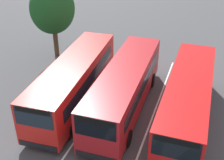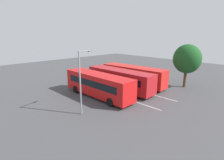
{
  "view_description": "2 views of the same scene",
  "coord_description": "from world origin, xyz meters",
  "px_view_note": "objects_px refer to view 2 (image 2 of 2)",
  "views": [
    {
      "loc": [
        16.16,
        4.6,
        11.76
      ],
      "look_at": [
        -0.93,
        -1.48,
        1.36
      ],
      "focal_mm": 46.54,
      "sensor_mm": 36.0,
      "label": 1
    },
    {
      "loc": [
        -17.06,
        18.43,
        8.2
      ],
      "look_at": [
        0.87,
        0.84,
        1.66
      ],
      "focal_mm": 28.13,
      "sensor_mm": 36.0,
      "label": 2
    }
  ],
  "objects_px": {
    "bus_center_left": "(119,79)",
    "bus_center_right": "(98,84)",
    "street_lamp": "(81,78)",
    "bus_far_left": "(133,75)",
    "pedestrian": "(76,78)",
    "depot_tree": "(187,59)"
  },
  "relations": [
    {
      "from": "bus_center_left",
      "to": "pedestrian",
      "type": "relative_size",
      "value": 6.35
    },
    {
      "from": "pedestrian",
      "to": "street_lamp",
      "type": "height_order",
      "value": "street_lamp"
    },
    {
      "from": "bus_center_left",
      "to": "pedestrian",
      "type": "height_order",
      "value": "bus_center_left"
    },
    {
      "from": "street_lamp",
      "to": "pedestrian",
      "type": "bearing_deg",
      "value": 43.36
    },
    {
      "from": "bus_far_left",
      "to": "pedestrian",
      "type": "height_order",
      "value": "bus_far_left"
    },
    {
      "from": "bus_center_left",
      "to": "bus_center_right",
      "type": "xyz_separation_m",
      "value": [
        0.13,
        4.12,
        0.0
      ]
    },
    {
      "from": "bus_center_left",
      "to": "street_lamp",
      "type": "xyz_separation_m",
      "value": [
        -2.8,
        8.68,
        2.13
      ]
    },
    {
      "from": "bus_center_left",
      "to": "pedestrian",
      "type": "distance_m",
      "value": 8.22
    },
    {
      "from": "bus_center_left",
      "to": "street_lamp",
      "type": "height_order",
      "value": "street_lamp"
    },
    {
      "from": "street_lamp",
      "to": "bus_far_left",
      "type": "bearing_deg",
      "value": -2.27
    },
    {
      "from": "bus_center_left",
      "to": "depot_tree",
      "type": "distance_m",
      "value": 10.99
    },
    {
      "from": "bus_far_left",
      "to": "pedestrian",
      "type": "xyz_separation_m",
      "value": [
        7.49,
        6.1,
        -0.7
      ]
    },
    {
      "from": "bus_far_left",
      "to": "bus_center_right",
      "type": "bearing_deg",
      "value": 87.44
    },
    {
      "from": "bus_center_left",
      "to": "bus_center_right",
      "type": "relative_size",
      "value": 1.0
    },
    {
      "from": "bus_center_left",
      "to": "depot_tree",
      "type": "xyz_separation_m",
      "value": [
        -6.15,
        -8.68,
        2.77
      ]
    },
    {
      "from": "street_lamp",
      "to": "depot_tree",
      "type": "bearing_deg",
      "value": -27.41
    },
    {
      "from": "bus_center_left",
      "to": "depot_tree",
      "type": "relative_size",
      "value": 1.66
    },
    {
      "from": "bus_far_left",
      "to": "bus_center_right",
      "type": "xyz_separation_m",
      "value": [
        -0.18,
        7.7,
        0.0
      ]
    },
    {
      "from": "bus_center_right",
      "to": "street_lamp",
      "type": "distance_m",
      "value": 5.82
    },
    {
      "from": "bus_far_left",
      "to": "pedestrian",
      "type": "bearing_deg",
      "value": 35.28
    },
    {
      "from": "bus_center_right",
      "to": "pedestrian",
      "type": "xyz_separation_m",
      "value": [
        7.67,
        -1.59,
        -0.7
      ]
    },
    {
      "from": "bus_center_left",
      "to": "bus_center_right",
      "type": "height_order",
      "value": "same"
    }
  ]
}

